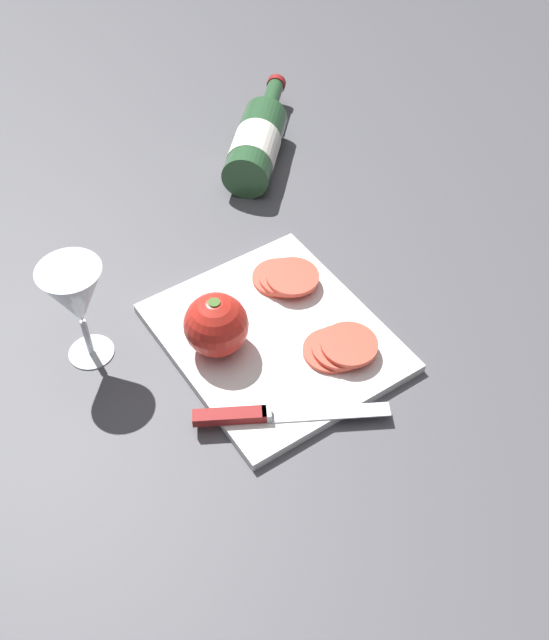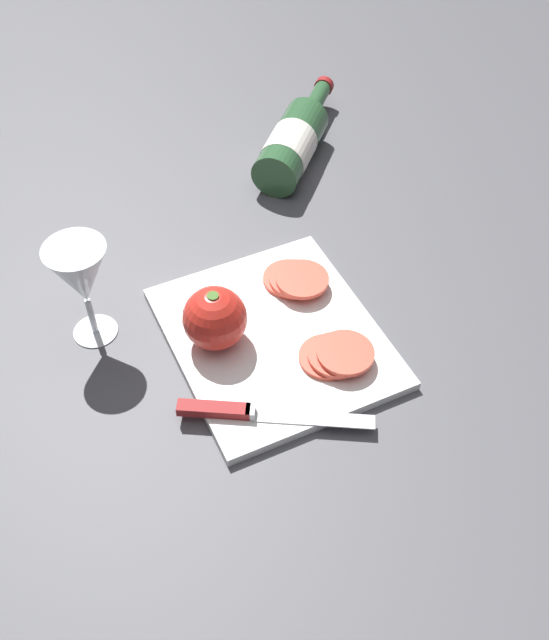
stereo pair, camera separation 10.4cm
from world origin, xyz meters
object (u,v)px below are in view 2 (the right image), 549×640
Objects in this scene: wine_bottle at (293,143)px; tomato_slice_stack_near at (296,279)px; wine_glass at (81,278)px; knife at (236,411)px; tomato_slice_stack_far at (336,355)px; whole_tomato at (215,318)px.

tomato_slice_stack_near is (0.29, -0.14, -0.02)m from wine_bottle.
wine_glass is 1.62× the size of tomato_slice_stack_near.
wine_glass is at bearing -60.85° from wine_bottle.
knife is 2.35× the size of tomato_slice_stack_far.
wine_bottle is 0.33m from tomato_slice_stack_near.
wine_bottle is at bearing 154.60° from tomato_slice_stack_near.
wine_bottle is 0.51m from wine_glass.
knife is at bearing 28.51° from wine_glass.
tomato_slice_stack_near is (-0.18, 0.17, 0.00)m from knife.
whole_tomato is at bearing -71.12° from tomato_slice_stack_near.
wine_bottle is at bearing 140.04° from whole_tomato.
whole_tomato is 0.90× the size of tomato_slice_stack_near.
knife is (0.13, -0.02, -0.04)m from whole_tomato.
wine_bottle is at bearing 161.06° from tomato_slice_stack_far.
wine_glass is 0.28m from knife.
wine_bottle is at bearing 86.10° from knife.
whole_tomato reaches higher than wine_bottle.
knife is (0.47, -0.31, -0.02)m from wine_bottle.
whole_tomato reaches higher than tomato_slice_stack_far.
tomato_slice_stack_far is at bearing -18.94° from wine_bottle.
knife is 0.16m from tomato_slice_stack_far.
knife is at bearing -81.33° from tomato_slice_stack_far.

